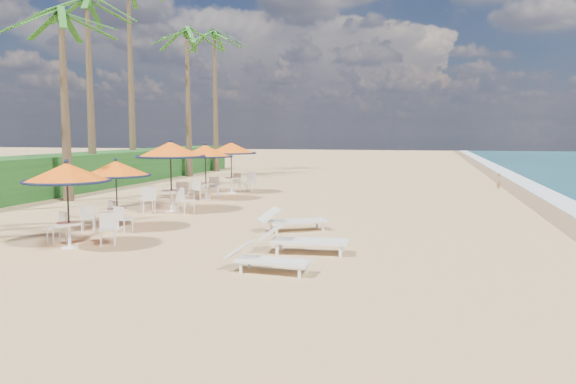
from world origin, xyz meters
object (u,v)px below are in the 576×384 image
station_0 (69,180)px  station_2 (171,158)px  station_1 (114,177)px  station_3 (206,156)px  lounger_far (291,220)px  lounger_mid (301,239)px  station_4 (233,153)px  lounger_near (265,258)px

station_0 → station_2: 6.61m
station_1 → station_3: (-0.25, 7.70, 0.30)m
station_3 → lounger_far: station_3 is taller
lounger_mid → station_2: bearing=131.2°
station_0 → lounger_far: size_ratio=1.09×
lounger_mid → station_0: bearing=-177.8°
lounger_mid → lounger_far: size_ratio=1.06×
station_3 → station_4: bearing=85.5°
station_3 → lounger_mid: size_ratio=1.13×
station_0 → station_1: 2.68m
lounger_near → station_1: bearing=150.9°
lounger_near → lounger_far: lounger_far is taller
station_2 → lounger_far: station_2 is taller
station_2 → lounger_mid: station_2 is taller
station_3 → lounger_far: (5.38, -6.71, -1.53)m
station_1 → lounger_far: station_1 is taller
lounger_mid → lounger_far: lounger_mid is taller
lounger_near → lounger_far: size_ratio=0.89×
station_4 → lounger_far: size_ratio=1.22×
station_1 → lounger_near: bearing=-33.9°
station_1 → lounger_mid: size_ratio=0.99×
station_4 → station_3: bearing=-94.5°
station_0 → station_1: (-0.34, 2.66, -0.14)m
station_0 → lounger_far: bearing=37.2°
station_4 → lounger_far: bearing=-61.7°
station_1 → lounger_near: station_1 is taller
station_2 → lounger_mid: (6.15, -5.84, -1.59)m
station_2 → station_4: station_2 is taller
station_1 → lounger_near: size_ratio=1.17×
lounger_far → station_4: bearing=86.5°
station_2 → station_4: bearing=89.6°
station_0 → lounger_mid: bearing=7.5°
station_3 → station_4: station_4 is taller
station_4 → lounger_mid: size_ratio=1.16×
station_0 → station_4: station_4 is taller
station_2 → station_3: bearing=92.8°
lounger_near → station_0: bearing=172.1°
station_1 → station_2: 3.95m
station_3 → lounger_mid: bearing=-56.6°
lounger_near → lounger_far: 4.91m
station_4 → lounger_near: 15.63m
lounger_far → station_3: bearing=96.9°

